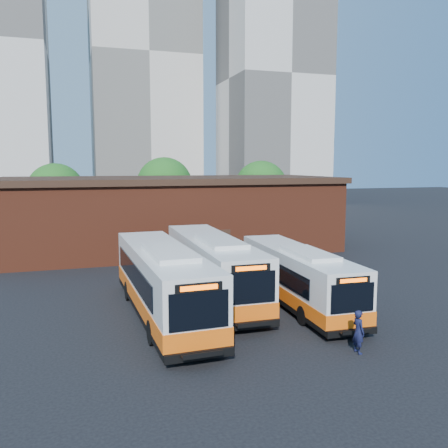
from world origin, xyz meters
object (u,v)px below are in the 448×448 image
object	(u,v)px
bus_east	(297,279)
bus_mideast	(213,269)
transit_worker	(358,332)
bus_midwest	(163,284)

from	to	relation	value
bus_east	bus_mideast	bearing A→B (deg)	147.04
bus_east	transit_worker	world-z (taller)	bus_east
bus_midwest	bus_mideast	distance (m)	4.12
bus_midwest	bus_mideast	world-z (taller)	bus_midwest
bus_east	transit_worker	xyz separation A→B (m)	(-0.59, -6.71, -0.56)
bus_mideast	bus_east	xyz separation A→B (m)	(3.93, -2.72, -0.19)
bus_east	transit_worker	bearing A→B (deg)	-93.30
transit_worker	bus_east	bearing A→B (deg)	-6.53
bus_east	bus_midwest	bearing A→B (deg)	-179.95
transit_worker	bus_midwest	bearing A→B (deg)	42.17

